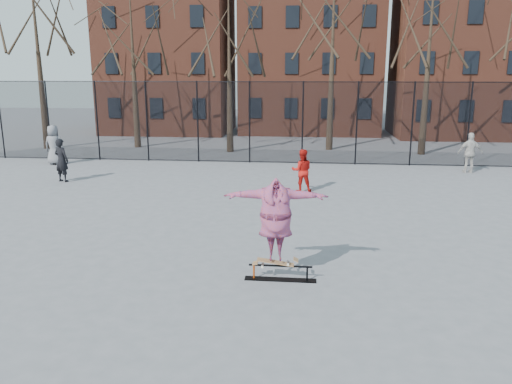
# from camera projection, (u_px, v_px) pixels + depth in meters

# --- Properties ---
(ground) EXTENTS (100.00, 100.00, 0.00)m
(ground) POSITION_uv_depth(u_px,v_px,m) (244.00, 256.00, 12.26)
(ground) COLOR slate
(skate_rail) EXTENTS (1.56, 0.24, 0.34)m
(skate_rail) POSITION_uv_depth(u_px,v_px,m) (280.00, 274.00, 10.79)
(skate_rail) COLOR black
(skate_rail) RESTS_ON ground
(skateboard) EXTENTS (0.86, 0.21, 0.10)m
(skateboard) POSITION_uv_depth(u_px,v_px,m) (275.00, 262.00, 10.74)
(skateboard) COLOR olive
(skateboard) RESTS_ON skate_rail
(skater) EXTENTS (2.25, 0.78, 1.79)m
(skater) POSITION_uv_depth(u_px,v_px,m) (276.00, 220.00, 10.52)
(skater) COLOR #603990
(skater) RESTS_ON skateboard
(bystander_grey) EXTENTS (0.95, 0.62, 1.93)m
(bystander_grey) POSITION_uv_depth(u_px,v_px,m) (54.00, 145.00, 24.23)
(bystander_grey) COLOR slate
(bystander_grey) RESTS_ON ground
(bystander_black) EXTENTS (0.75, 0.60, 1.78)m
(bystander_black) POSITION_uv_depth(u_px,v_px,m) (62.00, 160.00, 20.41)
(bystander_black) COLOR black
(bystander_black) RESTS_ON ground
(bystander_red) EXTENTS (0.84, 0.69, 1.61)m
(bystander_red) POSITION_uv_depth(u_px,v_px,m) (302.00, 171.00, 18.71)
(bystander_red) COLOR #B81510
(bystander_red) RESTS_ON ground
(bystander_white) EXTENTS (1.06, 0.46, 1.80)m
(bystander_white) POSITION_uv_depth(u_px,v_px,m) (470.00, 153.00, 22.23)
(bystander_white) COLOR #BBB4AD
(bystander_white) RESTS_ON ground
(fence) EXTENTS (34.03, 0.07, 4.00)m
(fence) POSITION_uv_depth(u_px,v_px,m) (278.00, 122.00, 24.35)
(fence) COLOR black
(fence) RESTS_ON ground
(tree_row) EXTENTS (33.66, 7.46, 10.67)m
(tree_row) POSITION_uv_depth(u_px,v_px,m) (279.00, 17.00, 27.16)
(tree_row) COLOR black
(tree_row) RESTS_ON ground
(rowhouses) EXTENTS (29.00, 7.00, 13.00)m
(rowhouses) POSITION_uv_depth(u_px,v_px,m) (300.00, 49.00, 35.92)
(rowhouses) COLOR brown
(rowhouses) RESTS_ON ground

